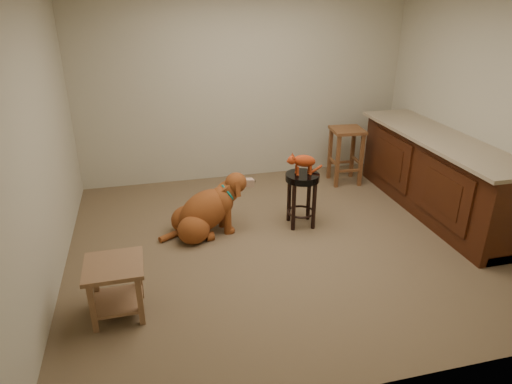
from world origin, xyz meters
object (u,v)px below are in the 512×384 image
object	(u,v)px
wood_stool	(345,155)
tabby_kitten	(302,162)
side_table	(116,281)
golden_retriever	(206,212)
padded_stool	(302,189)

from	to	relation	value
wood_stool	tabby_kitten	xyz separation A→B (m)	(-1.02, -1.06, 0.37)
wood_stool	side_table	world-z (taller)	wood_stool
golden_retriever	tabby_kitten	distance (m)	1.18
tabby_kitten	golden_retriever	bearing A→B (deg)	-176.91
wood_stool	tabby_kitten	distance (m)	1.51
side_table	wood_stool	bearing A→B (deg)	36.35
padded_stool	tabby_kitten	distance (m)	0.33
wood_stool	golden_retriever	size ratio (longest dim) A/B	0.69
padded_stool	side_table	bearing A→B (deg)	-150.17
side_table	tabby_kitten	world-z (taller)	tabby_kitten
padded_stool	tabby_kitten	xyz separation A→B (m)	(-0.01, 0.00, 0.33)
wood_stool	golden_retriever	bearing A→B (deg)	-154.01
golden_retriever	tabby_kitten	xyz separation A→B (m)	(1.07, -0.04, 0.50)
side_table	golden_retriever	bearing A→B (deg)	52.69
wood_stool	side_table	bearing A→B (deg)	-143.65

